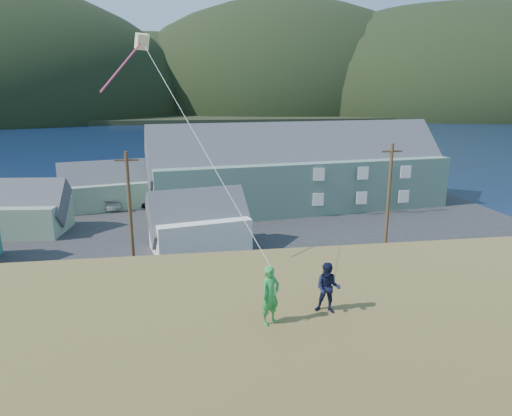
{
  "coord_description": "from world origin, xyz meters",
  "views": [
    {
      "loc": [
        0.41,
        -30.22,
        13.56
      ],
      "look_at": [
        3.29,
        -11.75,
        8.8
      ],
      "focal_mm": 32.0,
      "sensor_mm": 36.0,
      "label": 1
    }
  ],
  "objects_px": {
    "wharf": "(144,181)",
    "lodge": "(299,169)",
    "shed_palegreen_near": "(19,210)",
    "shed_white": "(199,224)",
    "kite_flyer_navy": "(328,288)",
    "kite_flyer_green": "(270,295)",
    "shed_palegreen_far": "(104,187)"
  },
  "relations": [
    {
      "from": "kite_flyer_navy",
      "to": "shed_palegreen_near",
      "type": "bearing_deg",
      "value": 144.22
    },
    {
      "from": "shed_white",
      "to": "shed_palegreen_far",
      "type": "relative_size",
      "value": 0.82
    },
    {
      "from": "wharf",
      "to": "shed_white",
      "type": "xyz_separation_m",
      "value": [
        7.35,
        -32.17,
        2.1
      ]
    },
    {
      "from": "shed_palegreen_near",
      "to": "wharf",
      "type": "bearing_deg",
      "value": 73.83
    },
    {
      "from": "shed_palegreen_near",
      "to": "shed_palegreen_far",
      "type": "distance_m",
      "value": 11.53
    },
    {
      "from": "shed_white",
      "to": "wharf",
      "type": "bearing_deg",
      "value": 90.91
    },
    {
      "from": "wharf",
      "to": "shed_palegreen_far",
      "type": "height_order",
      "value": "shed_palegreen_far"
    },
    {
      "from": "shed_palegreen_near",
      "to": "shed_white",
      "type": "distance_m",
      "value": 18.94
    },
    {
      "from": "wharf",
      "to": "lodge",
      "type": "distance_m",
      "value": 27.12
    },
    {
      "from": "shed_palegreen_near",
      "to": "shed_white",
      "type": "xyz_separation_m",
      "value": [
        17.18,
        -7.97,
        0.09
      ]
    },
    {
      "from": "shed_palegreen_far",
      "to": "kite_flyer_navy",
      "type": "relative_size",
      "value": 7.32
    },
    {
      "from": "shed_palegreen_far",
      "to": "kite_flyer_green",
      "type": "height_order",
      "value": "kite_flyer_green"
    },
    {
      "from": "shed_palegreen_far",
      "to": "kite_flyer_green",
      "type": "bearing_deg",
      "value": -89.13
    },
    {
      "from": "shed_palegreen_near",
      "to": "kite_flyer_navy",
      "type": "height_order",
      "value": "kite_flyer_navy"
    },
    {
      "from": "lodge",
      "to": "shed_palegreen_near",
      "type": "distance_m",
      "value": 30.21
    },
    {
      "from": "wharf",
      "to": "shed_white",
      "type": "relative_size",
      "value": 2.8
    },
    {
      "from": "wharf",
      "to": "shed_palegreen_far",
      "type": "relative_size",
      "value": 2.31
    },
    {
      "from": "shed_white",
      "to": "kite_flyer_green",
      "type": "xyz_separation_m",
      "value": [
        1.26,
        -26.52,
        5.5
      ]
    },
    {
      "from": "shed_palegreen_far",
      "to": "kite_flyer_green",
      "type": "relative_size",
      "value": 6.61
    },
    {
      "from": "kite_flyer_navy",
      "to": "kite_flyer_green",
      "type": "bearing_deg",
      "value": -143.95
    },
    {
      "from": "lodge",
      "to": "kite_flyer_green",
      "type": "bearing_deg",
      "value": -112.82
    },
    {
      "from": "lodge",
      "to": "shed_palegreen_near",
      "type": "height_order",
      "value": "lodge"
    },
    {
      "from": "lodge",
      "to": "shed_white",
      "type": "xyz_separation_m",
      "value": [
        -12.33,
        -14.01,
        -2.17
      ]
    },
    {
      "from": "lodge",
      "to": "shed_palegreen_near",
      "type": "bearing_deg",
      "value": -175.98
    },
    {
      "from": "wharf",
      "to": "shed_palegreen_near",
      "type": "distance_m",
      "value": 26.2
    },
    {
      "from": "shed_palegreen_near",
      "to": "kite_flyer_navy",
      "type": "xyz_separation_m",
      "value": [
        20.24,
        -34.09,
        5.5
      ]
    },
    {
      "from": "shed_white",
      "to": "kite_flyer_green",
      "type": "distance_m",
      "value": 27.11
    },
    {
      "from": "shed_palegreen_near",
      "to": "kite_flyer_green",
      "type": "xyz_separation_m",
      "value": [
        18.44,
        -34.49,
        5.59
      ]
    },
    {
      "from": "shed_palegreen_near",
      "to": "shed_palegreen_far",
      "type": "xyz_separation_m",
      "value": [
        6.55,
        9.48,
        0.15
      ]
    },
    {
      "from": "wharf",
      "to": "lodge",
      "type": "relative_size",
      "value": 0.72
    },
    {
      "from": "lodge",
      "to": "kite_flyer_navy",
      "type": "relative_size",
      "value": 23.34
    },
    {
      "from": "kite_flyer_green",
      "to": "lodge",
      "type": "bearing_deg",
      "value": 42.79
    }
  ]
}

